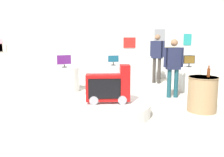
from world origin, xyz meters
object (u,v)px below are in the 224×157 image
Objects in this scene: side_table_round at (202,94)px; display_pedestal_right_rear at (65,79)px; shopper_browsing_rear at (173,64)px; shopper_browsing_near_truck at (157,55)px; display_pedestal_center_rear at (113,76)px; tv_on_right_rear at (64,60)px; main_display_pedestal at (108,109)px; bottle_on_side_table at (209,72)px; tv_on_left_rear at (189,60)px; display_pedestal_left_rear at (188,79)px; tv_on_center_rear at (113,60)px; novelty_firetruck_tv at (109,88)px.

display_pedestal_right_rear is at bearing 143.44° from side_table_round.
display_pedestal_right_rear is at bearing 160.22° from shopper_browsing_rear.
shopper_browsing_near_truck reaches higher than display_pedestal_right_rear.
display_pedestal_center_rear is 1.74m from tv_on_right_rear.
main_display_pedestal is at bearing -65.13° from tv_on_right_rear.
tv_on_right_rear is (-1.58, -0.42, 0.60)m from display_pedestal_center_rear.
tv_on_left_rear is at bearing 78.29° from bottle_on_side_table.
tv_on_center_rear is (-2.34, 0.68, 0.57)m from display_pedestal_left_rear.
display_pedestal_left_rear and display_pedestal_right_rear have the same top height.
tv_on_left_rear is 3.93m from tv_on_right_rear.
display_pedestal_right_rear is at bearing -165.22° from tv_on_center_rear.
tv_on_left_rear is 0.23× the size of shopper_browsing_rear.
display_pedestal_center_rear is 0.85× the size of display_pedestal_right_rear.
main_display_pedestal is 2.80m from display_pedestal_right_rear.
display_pedestal_left_rear is 0.47× the size of shopper_browsing_rear.
tv_on_right_rear is at bearing 160.29° from shopper_browsing_rear.
tv_on_left_rear is (2.75, 2.26, 0.83)m from main_display_pedestal.
tv_on_left_rear is at bearing -16.42° from display_pedestal_center_rear.
novelty_firetruck_tv is at bearing -64.91° from display_pedestal_right_rear.
tv_on_left_rear is 0.46× the size of side_table_round.
tv_on_right_rear reaches higher than main_display_pedestal.
shopper_browsing_rear is at bearing 35.96° from main_display_pedestal.
shopper_browsing_rear is (-0.34, 1.39, 0.05)m from bottle_on_side_table.
display_pedestal_center_rear is (-2.34, 0.69, 0.00)m from display_pedestal_left_rear.
main_display_pedestal is 2.42m from bottle_on_side_table.
display_pedestal_right_rear is 4.18m from side_table_round.
display_pedestal_right_rear is (-3.92, 0.27, -0.59)m from tv_on_left_rear.
side_table_round is 1.49m from shopper_browsing_rear.
tv_on_center_rear is at bearing 82.46° from novelty_firetruck_tv.
tv_on_left_rear is (2.73, 2.27, 0.35)m from novelty_firetruck_tv.
display_pedestal_left_rear is 1.31m from shopper_browsing_rear.
tv_on_right_rear is 3.31m from shopper_browsing_rear.
tv_on_right_rear is at bearing -165.10° from tv_on_center_rear.
display_pedestal_center_rear is 0.42× the size of shopper_browsing_near_truck.
shopper_browsing_rear is at bearing -45.12° from display_pedestal_center_rear.
display_pedestal_center_rear is at bearing 134.88° from shopper_browsing_rear.
tv_on_right_rear is 0.28× the size of shopper_browsing_rear.
shopper_browsing_rear is at bearing -19.71° from tv_on_right_rear.
side_table_round is 3.10× the size of bottle_on_side_table.
side_table_round is (1.77, -2.90, -0.54)m from tv_on_center_rear.
main_display_pedestal is 3.09m from tv_on_center_rear.
shopper_browsing_near_truck is at bearing 86.45° from shopper_browsing_rear.
side_table_round is (-0.57, -2.22, 0.03)m from display_pedestal_left_rear.
shopper_browsing_rear is (1.54, -1.54, 0.01)m from tv_on_center_rear.
bottle_on_side_table is (-0.46, -2.24, 0.54)m from display_pedestal_left_rear.
shopper_browsing_near_truck is (1.67, 0.65, 0.67)m from display_pedestal_center_rear.
bottle_on_side_table is (0.11, -0.02, 0.50)m from side_table_round.
novelty_firetruck_tv is 2.17m from side_table_round.
display_pedestal_right_rear is at bearing -165.10° from display_pedestal_center_rear.
novelty_firetruck_tv reaches higher than display_pedestal_right_rear.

